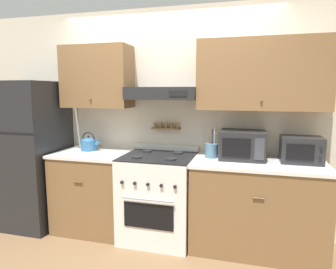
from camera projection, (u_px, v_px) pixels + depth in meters
ground_plane at (149, 251)px, 3.05m from camera, size 16.00×16.00×0.00m
wall_back at (175, 107)px, 3.43m from camera, size 5.20×0.46×2.55m
counter_left at (94, 190)px, 3.52m from camera, size 0.83×0.68×0.92m
counter_right at (257, 206)px, 3.04m from camera, size 1.31×0.68×0.92m
stove_range at (158, 197)px, 3.29m from camera, size 0.76×0.72×0.99m
refrigerator at (29, 154)px, 3.63m from camera, size 0.78×0.76×1.73m
tea_kettle at (89, 144)px, 3.54m from camera, size 0.24×0.19×0.22m
microwave at (242, 145)px, 3.09m from camera, size 0.45×0.38×0.29m
utensil_crock at (211, 150)px, 3.17m from camera, size 0.13×0.13×0.30m
toaster_oven at (301, 150)px, 2.93m from camera, size 0.38×0.29×0.26m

